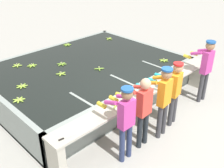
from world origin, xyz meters
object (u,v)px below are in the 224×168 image
object	(u,v)px
worker_4	(205,65)
banana_bunch_floating_8	(61,74)
banana_bunch_floating_4	(19,100)
banana_bunch_floating_9	(62,64)
banana_bunch_floating_0	(109,39)
knife_0	(65,138)
worker_3	(174,88)
worker_2	(163,96)
banana_bunch_floating_1	(32,66)
banana_bunch_floating_7	(67,45)
banana_bunch_floating_2	(164,60)
banana_bunch_floating_5	(22,86)
banana_bunch_floating_3	(17,65)
banana_bunch_ledge_0	(116,105)
worker_1	(143,107)
banana_bunch_floating_6	(99,69)
worker_0	(125,118)

from	to	relation	value
worker_4	banana_bunch_floating_8	bearing A→B (deg)	136.94
banana_bunch_floating_4	banana_bunch_floating_9	world-z (taller)	same
banana_bunch_floating_0	banana_bunch_floating_4	xyz separation A→B (m)	(-4.28, -1.62, -0.00)
worker_4	knife_0	xyz separation A→B (m)	(-4.16, 0.40, -0.20)
worker_3	banana_bunch_floating_0	xyz separation A→B (m)	(1.62, 3.76, -0.09)
banana_bunch_floating_8	knife_0	size ratio (longest dim) A/B	0.79
worker_2	worker_4	xyz separation A→B (m)	(2.02, 0.11, 0.04)
banana_bunch_floating_1	banana_bunch_floating_7	size ratio (longest dim) A/B	1.00
banana_bunch_floating_1	banana_bunch_floating_2	xyz separation A→B (m)	(2.89, -2.35, 0.00)
banana_bunch_floating_5	banana_bunch_floating_8	world-z (taller)	same
banana_bunch_floating_0	banana_bunch_floating_3	xyz separation A→B (m)	(-3.44, 0.11, -0.00)
banana_bunch_floating_4	banana_bunch_ledge_0	distance (m)	2.10
worker_1	worker_3	bearing A→B (deg)	-0.39
worker_3	banana_bunch_floating_5	xyz separation A→B (m)	(-2.31, 2.68, -0.09)
banana_bunch_floating_3	banana_bunch_floating_5	distance (m)	1.29
banana_bunch_floating_1	banana_bunch_floating_3	size ratio (longest dim) A/B	1.02
banana_bunch_floating_3	banana_bunch_ledge_0	world-z (taller)	banana_bunch_ledge_0
worker_3	knife_0	world-z (taller)	worker_3
banana_bunch_floating_0	banana_bunch_floating_1	bearing A→B (deg)	-176.68
banana_bunch_floating_2	worker_2	bearing A→B (deg)	-145.45
banana_bunch_floating_6	worker_2	bearing A→B (deg)	-95.11
banana_bunch_ledge_0	knife_0	size ratio (longest dim) A/B	0.77
worker_3	banana_bunch_floating_9	world-z (taller)	worker_3
worker_2	banana_bunch_floating_7	bearing A→B (deg)	80.63
banana_bunch_floating_3	banana_bunch_floating_7	bearing A→B (deg)	11.68
banana_bunch_floating_3	banana_bunch_floating_4	size ratio (longest dim) A/B	0.99
worker_3	banana_bunch_floating_6	xyz separation A→B (m)	(-0.35, 2.12, -0.09)
worker_3	banana_bunch_floating_2	world-z (taller)	worker_3
banana_bunch_floating_2	banana_bunch_ledge_0	bearing A→B (deg)	-165.28
banana_bunch_floating_7	banana_bunch_floating_8	bearing A→B (deg)	-130.08
worker_0	worker_2	xyz separation A→B (m)	(1.10, -0.06, 0.03)
banana_bunch_floating_2	banana_bunch_floating_6	bearing A→B (deg)	152.55
banana_bunch_floating_4	banana_bunch_floating_7	bearing A→B (deg)	37.04
worker_3	worker_4	bearing A→B (deg)	0.94
worker_0	banana_bunch_floating_0	xyz separation A→B (m)	(3.26, 3.79, -0.12)
banana_bunch_floating_5	knife_0	world-z (taller)	banana_bunch_floating_5
worker_1	banana_bunch_ledge_0	world-z (taller)	worker_1
banana_bunch_floating_7	banana_bunch_floating_9	world-z (taller)	same
banana_bunch_floating_2	knife_0	size ratio (longest dim) A/B	0.81
worker_4	banana_bunch_floating_5	bearing A→B (deg)	144.96
worker_1	worker_2	xyz separation A→B (m)	(0.55, -0.09, 0.06)
worker_0	worker_4	world-z (taller)	worker_4
banana_bunch_floating_6	banana_bunch_floating_9	size ratio (longest dim) A/B	0.89
worker_3	knife_0	size ratio (longest dim) A/B	4.49
banana_bunch_floating_5	worker_3	bearing A→B (deg)	-49.20
banana_bunch_floating_7	banana_bunch_floating_8	world-z (taller)	same
worker_4	banana_bunch_floating_2	bearing A→B (deg)	95.20
banana_bunch_floating_1	worker_1	bearing A→B (deg)	-83.03
banana_bunch_floating_1	banana_bunch_floating_2	size ratio (longest dim) A/B	1.00
banana_bunch_floating_5	banana_bunch_floating_6	world-z (taller)	same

